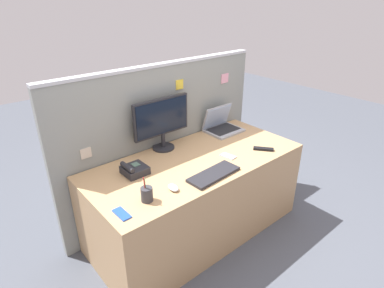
% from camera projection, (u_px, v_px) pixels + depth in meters
% --- Properties ---
extents(ground_plane, '(10.00, 10.00, 0.00)m').
position_uv_depth(ground_plane, '(196.00, 229.00, 2.90)').
color(ground_plane, '#4C515B').
extents(desk, '(1.80, 0.81, 0.71)m').
position_uv_depth(desk, '(196.00, 196.00, 2.75)').
color(desk, tan).
rests_on(desk, ground_plane).
extents(cubicle_divider, '(2.02, 0.07, 1.42)m').
position_uv_depth(cubicle_divider, '(164.00, 142.00, 2.90)').
color(cubicle_divider, gray).
rests_on(cubicle_divider, ground_plane).
extents(desktop_monitor, '(0.53, 0.19, 0.44)m').
position_uv_depth(desktop_monitor, '(162.00, 120.00, 2.67)').
color(desktop_monitor, '#232328').
rests_on(desktop_monitor, desk).
extents(laptop, '(0.33, 0.27, 0.24)m').
position_uv_depth(laptop, '(221.00, 125.00, 3.11)').
color(laptop, '#9EA0A8').
rests_on(laptop, desk).
extents(desk_phone, '(0.17, 0.17, 0.09)m').
position_uv_depth(desk_phone, '(134.00, 170.00, 2.38)').
color(desk_phone, '#232328').
rests_on(desk_phone, desk).
extents(keyboard_main, '(0.43, 0.18, 0.02)m').
position_uv_depth(keyboard_main, '(214.00, 174.00, 2.36)').
color(keyboard_main, '#232328').
rests_on(keyboard_main, desk).
extents(computer_mouse_right_hand, '(0.07, 0.11, 0.03)m').
position_uv_depth(computer_mouse_right_hand, '(173.00, 188.00, 2.19)').
color(computer_mouse_right_hand, silver).
rests_on(computer_mouse_right_hand, desk).
extents(pen_cup, '(0.08, 0.08, 0.19)m').
position_uv_depth(pen_cup, '(147.00, 194.00, 2.06)').
color(pen_cup, '#333338').
rests_on(pen_cup, desk).
extents(cell_phone_blue_case, '(0.06, 0.14, 0.01)m').
position_uv_depth(cell_phone_blue_case, '(122.00, 214.00, 1.95)').
color(cell_phone_blue_case, blue).
rests_on(cell_phone_blue_case, desk).
extents(cell_phone_silver_slab, '(0.09, 0.14, 0.01)m').
position_uv_depth(cell_phone_silver_slab, '(228.00, 156.00, 2.63)').
color(cell_phone_silver_slab, '#B7BAC1').
rests_on(cell_phone_silver_slab, desk).
extents(tv_remote, '(0.14, 0.16, 0.02)m').
position_uv_depth(tv_remote, '(263.00, 149.00, 2.74)').
color(tv_remote, black).
rests_on(tv_remote, desk).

